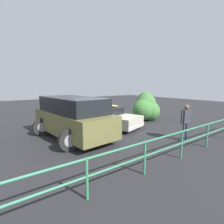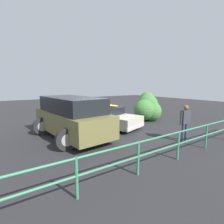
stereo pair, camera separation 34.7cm
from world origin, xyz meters
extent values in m
cube|color=#28282B|center=(0.00, 0.00, -0.01)|extent=(44.00, 44.00, 0.02)
cube|color=#B7B29E|center=(-0.37, -0.01, 0.47)|extent=(2.84, 4.32, 0.58)
cube|color=black|center=(-0.31, -0.16, 0.96)|extent=(1.99, 2.29, 0.41)
cube|color=silver|center=(-0.99, 1.85, 0.30)|extent=(1.64, 0.63, 0.14)
cube|color=silver|center=(0.26, -1.87, 0.30)|extent=(1.64, 0.63, 0.14)
cylinder|color=black|center=(-1.56, 0.90, 0.33)|extent=(0.65, 0.18, 0.65)
cylinder|color=#99999E|center=(-1.56, 0.90, 0.33)|extent=(0.36, 0.19, 0.36)
cylinder|color=black|center=(0.04, 1.44, 0.33)|extent=(0.65, 0.18, 0.65)
cylinder|color=#99999E|center=(0.04, 1.44, 0.33)|extent=(0.36, 0.19, 0.36)
cylinder|color=black|center=(-0.77, -1.45, 0.33)|extent=(0.65, 0.18, 0.65)
cylinder|color=#99999E|center=(-0.77, -1.45, 0.33)|extent=(0.36, 0.19, 0.36)
cylinder|color=black|center=(0.83, -0.91, 0.33)|extent=(0.65, 0.18, 0.65)
cylinder|color=#99999E|center=(0.83, -0.91, 0.33)|extent=(0.36, 0.19, 0.36)
cylinder|color=black|center=(-0.48, 0.34, 1.21)|extent=(1.66, 0.58, 0.03)
cylinder|color=black|center=(-0.15, -0.66, 1.21)|extent=(1.66, 0.58, 0.03)
ellipsoid|color=yellow|center=(-0.30, -0.31, 1.27)|extent=(1.31, 2.27, 0.09)
cone|color=black|center=(0.03, -1.14, 1.38)|extent=(0.10, 0.10, 0.14)
cube|color=brown|center=(2.04, 0.86, 0.75)|extent=(2.28, 4.71, 0.94)
cube|color=black|center=(2.04, 0.86, 1.55)|extent=(2.03, 3.70, 0.67)
cylinder|color=black|center=(2.29, -1.50, 0.85)|extent=(0.77, 0.26, 0.76)
cylinder|color=black|center=(0.98, 2.12, 0.42)|extent=(0.84, 0.22, 0.84)
cylinder|color=#99999E|center=(0.98, 2.12, 0.42)|extent=(0.46, 0.23, 0.46)
cylinder|color=black|center=(2.83, 2.31, 0.42)|extent=(0.84, 0.22, 0.84)
cylinder|color=#99999E|center=(2.83, 2.31, 0.42)|extent=(0.46, 0.23, 0.46)
cylinder|color=black|center=(1.26, -0.59, 0.42)|extent=(0.84, 0.22, 0.84)
cylinder|color=#99999E|center=(1.26, -0.59, 0.42)|extent=(0.46, 0.23, 0.46)
cylinder|color=black|center=(3.11, -0.40, 0.42)|extent=(0.84, 0.22, 0.84)
cylinder|color=#99999E|center=(3.11, -0.40, 0.42)|extent=(0.46, 0.23, 0.46)
cylinder|color=#33384C|center=(-1.88, 4.14, 0.39)|extent=(0.11, 0.11, 0.79)
cylinder|color=#33384C|center=(-1.66, 4.13, 0.39)|extent=(0.11, 0.11, 0.79)
cube|color=#333338|center=(-1.77, 4.14, 1.08)|extent=(0.47, 0.20, 0.59)
sphere|color=brown|center=(-1.77, 4.14, 1.49)|extent=(0.21, 0.21, 0.21)
cylinder|color=#333338|center=(-2.04, 4.15, 1.06)|extent=(0.08, 0.08, 0.56)
cylinder|color=#333338|center=(-1.50, 4.12, 1.06)|extent=(0.08, 0.08, 0.56)
cylinder|color=#387F5B|center=(-1.73, 5.10, 0.48)|extent=(0.07, 0.07, 0.95)
cylinder|color=#387F5B|center=(0.05, 5.12, 0.48)|extent=(0.07, 0.07, 0.95)
cylinder|color=#387F5B|center=(1.83, 5.15, 0.48)|extent=(0.07, 0.07, 0.95)
cylinder|color=#387F5B|center=(3.61, 5.18, 0.48)|extent=(0.07, 0.07, 0.95)
cylinder|color=#387F5B|center=(0.05, 5.12, 0.93)|extent=(10.68, 0.22, 0.06)
cylinder|color=#387F5B|center=(0.05, 5.12, 0.52)|extent=(10.68, 0.22, 0.06)
cylinder|color=#4C3828|center=(-3.76, -0.05, 0.21)|extent=(0.26, 0.26, 0.42)
sphere|color=#427A38|center=(-3.72, 0.01, 1.02)|extent=(1.12, 1.12, 1.12)
sphere|color=#427A38|center=(-3.90, -0.27, 1.40)|extent=(1.06, 1.06, 1.06)
sphere|color=#427A38|center=(-3.75, -0.07, 1.07)|extent=(1.42, 1.42, 1.42)
sphere|color=#427A38|center=(-3.92, -0.11, 0.88)|extent=(1.38, 1.38, 1.38)
sphere|color=#427A38|center=(-3.80, 0.26, 0.65)|extent=(1.35, 1.35, 1.35)
sphere|color=#427A38|center=(-3.27, 0.13, 0.78)|extent=(1.41, 1.41, 1.41)
camera|label=1|loc=(5.19, 8.27, 2.47)|focal=28.00mm
camera|label=2|loc=(4.90, 8.47, 2.47)|focal=28.00mm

